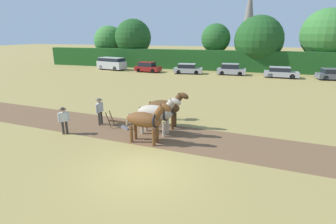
{
  "coord_description": "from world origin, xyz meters",
  "views": [
    {
      "loc": [
        4.09,
        -9.25,
        5.64
      ],
      "look_at": [
        -0.47,
        5.27,
        1.1
      ],
      "focal_mm": 28.0,
      "sensor_mm": 36.0,
      "label": 1
    }
  ],
  "objects_px": {
    "parked_car_center_left": "(188,69)",
    "draft_horse_lead_left": "(146,120)",
    "parked_car_center_right": "(281,72)",
    "draft_horse_trail_left": "(165,107)",
    "parked_van": "(112,63)",
    "parked_car_left": "(148,67)",
    "tree_center": "(259,40)",
    "farmer_beside_team": "(173,107)",
    "tree_center_right": "(327,34)",
    "plow": "(119,124)",
    "parked_car_center": "(231,70)",
    "farmer_onlooker_left": "(64,119)",
    "draft_horse_lead_right": "(156,113)",
    "parked_car_right": "(334,74)",
    "church_spire": "(249,20)",
    "tree_far_left": "(109,41)",
    "tree_center_left": "(216,38)",
    "farmer_at_plow": "(100,109)",
    "tree_left": "(133,37)"
  },
  "relations": [
    {
      "from": "parked_car_center_left",
      "to": "draft_horse_lead_left",
      "type": "bearing_deg",
      "value": -88.49
    },
    {
      "from": "parked_car_center_right",
      "to": "draft_horse_trail_left",
      "type": "bearing_deg",
      "value": -108.06
    },
    {
      "from": "parked_van",
      "to": "parked_car_left",
      "type": "xyz_separation_m",
      "value": [
        6.64,
        -0.74,
        -0.29
      ]
    },
    {
      "from": "tree_center",
      "to": "farmer_beside_team",
      "type": "bearing_deg",
      "value": -101.24
    },
    {
      "from": "tree_center_right",
      "to": "parked_car_center_right",
      "type": "xyz_separation_m",
      "value": [
        -6.5,
        -7.89,
        -4.94
      ]
    },
    {
      "from": "draft_horse_lead_left",
      "to": "plow",
      "type": "bearing_deg",
      "value": 151.69
    },
    {
      "from": "tree_center",
      "to": "draft_horse_trail_left",
      "type": "height_order",
      "value": "tree_center"
    },
    {
      "from": "draft_horse_lead_left",
      "to": "farmer_beside_team",
      "type": "bearing_deg",
      "value": 90.75
    },
    {
      "from": "tree_center_right",
      "to": "parked_car_center",
      "type": "bearing_deg",
      "value": -151.05
    },
    {
      "from": "parked_car_center_right",
      "to": "plow",
      "type": "bearing_deg",
      "value": -112.43
    },
    {
      "from": "draft_horse_trail_left",
      "to": "parked_car_center",
      "type": "bearing_deg",
      "value": 89.1
    },
    {
      "from": "draft_horse_lead_left",
      "to": "farmer_onlooker_left",
      "type": "relative_size",
      "value": 1.72
    },
    {
      "from": "parked_van",
      "to": "draft_horse_lead_right",
      "type": "bearing_deg",
      "value": -44.22
    },
    {
      "from": "farmer_onlooker_left",
      "to": "parked_car_right",
      "type": "relative_size",
      "value": 0.38
    },
    {
      "from": "church_spire",
      "to": "parked_car_left",
      "type": "xyz_separation_m",
      "value": [
        -13.69,
        -34.49,
        -8.34
      ]
    },
    {
      "from": "tree_center_right",
      "to": "parked_van",
      "type": "height_order",
      "value": "tree_center_right"
    },
    {
      "from": "tree_center",
      "to": "parked_car_center_right",
      "type": "height_order",
      "value": "tree_center"
    },
    {
      "from": "church_spire",
      "to": "draft_horse_lead_left",
      "type": "bearing_deg",
      "value": -93.37
    },
    {
      "from": "tree_center_right",
      "to": "draft_horse_trail_left",
      "type": "distance_m",
      "value": 34.84
    },
    {
      "from": "tree_far_left",
      "to": "church_spire",
      "type": "distance_m",
      "value": 36.21
    },
    {
      "from": "parked_car_left",
      "to": "parked_car_right",
      "type": "distance_m",
      "value": 25.36
    },
    {
      "from": "tree_center_left",
      "to": "farmer_at_plow",
      "type": "bearing_deg",
      "value": -95.66
    },
    {
      "from": "tree_center_left",
      "to": "plow",
      "type": "relative_size",
      "value": 4.91
    },
    {
      "from": "parked_car_center_right",
      "to": "draft_horse_lead_right",
      "type": "bearing_deg",
      "value": -107.23
    },
    {
      "from": "farmer_onlooker_left",
      "to": "church_spire",
      "type": "bearing_deg",
      "value": 128.97
    },
    {
      "from": "draft_horse_lead_right",
      "to": "parked_car_left",
      "type": "height_order",
      "value": "draft_horse_lead_right"
    },
    {
      "from": "farmer_onlooker_left",
      "to": "parked_van",
      "type": "distance_m",
      "value": 29.13
    },
    {
      "from": "tree_far_left",
      "to": "church_spire",
      "type": "height_order",
      "value": "church_spire"
    },
    {
      "from": "parked_car_left",
      "to": "tree_left",
      "type": "bearing_deg",
      "value": 133.48
    },
    {
      "from": "tree_far_left",
      "to": "parked_car_right",
      "type": "relative_size",
      "value": 1.73
    },
    {
      "from": "tree_far_left",
      "to": "draft_horse_lead_right",
      "type": "distance_m",
      "value": 39.74
    },
    {
      "from": "draft_horse_lead_left",
      "to": "parked_van",
      "type": "distance_m",
      "value": 31.33
    },
    {
      "from": "plow",
      "to": "parked_car_center_right",
      "type": "xyz_separation_m",
      "value": [
        11.34,
        24.31,
        0.39
      ]
    },
    {
      "from": "parked_van",
      "to": "parked_car_center_left",
      "type": "height_order",
      "value": "parked_van"
    },
    {
      "from": "tree_far_left",
      "to": "draft_horse_trail_left",
      "type": "xyz_separation_m",
      "value": [
        21.76,
        -31.82,
        -3.02
      ]
    },
    {
      "from": "tree_center_left",
      "to": "draft_horse_lead_right",
      "type": "height_order",
      "value": "tree_center_left"
    },
    {
      "from": "parked_car_center_right",
      "to": "parked_car_right",
      "type": "distance_m",
      "value": 6.29
    },
    {
      "from": "tree_far_left",
      "to": "parked_car_center",
      "type": "xyz_separation_m",
      "value": [
        23.93,
        -8.01,
        -3.57
      ]
    },
    {
      "from": "parked_car_left",
      "to": "parked_car_center_right",
      "type": "xyz_separation_m",
      "value": [
        19.07,
        0.14,
        -0.04
      ]
    },
    {
      "from": "tree_far_left",
      "to": "tree_center_left",
      "type": "bearing_deg",
      "value": -4.39
    },
    {
      "from": "parked_car_left",
      "to": "farmer_onlooker_left",
      "type": "bearing_deg",
      "value": -73.02
    },
    {
      "from": "parked_car_left",
      "to": "tree_center_right",
      "type": "bearing_deg",
      "value": 23.3
    },
    {
      "from": "tree_far_left",
      "to": "parked_van",
      "type": "relative_size",
      "value": 1.44
    },
    {
      "from": "church_spire",
      "to": "draft_horse_trail_left",
      "type": "distance_m",
      "value": 58.1
    },
    {
      "from": "parked_car_right",
      "to": "tree_center_right",
      "type": "bearing_deg",
      "value": 80.57
    },
    {
      "from": "tree_far_left",
      "to": "farmer_beside_team",
      "type": "distance_m",
      "value": 37.47
    },
    {
      "from": "tree_left",
      "to": "tree_center",
      "type": "height_order",
      "value": "tree_center"
    },
    {
      "from": "tree_center",
      "to": "parked_car_center_right",
      "type": "xyz_separation_m",
      "value": [
        3.05,
        -6.64,
        -4.03
      ]
    },
    {
      "from": "draft_horse_trail_left",
      "to": "parked_car_center",
      "type": "relative_size",
      "value": 0.7
    },
    {
      "from": "tree_center",
      "to": "church_spire",
      "type": "xyz_separation_m",
      "value": [
        -2.33,
        27.7,
        4.34
      ]
    }
  ]
}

